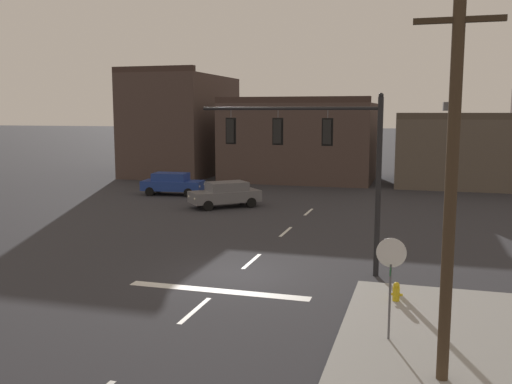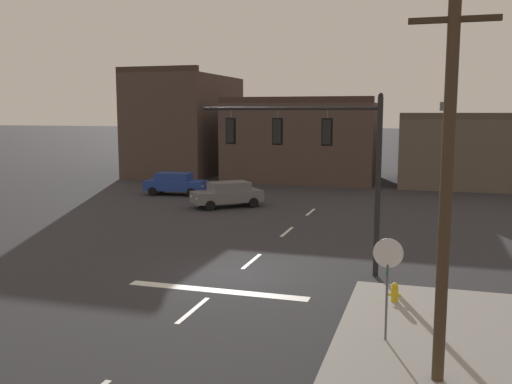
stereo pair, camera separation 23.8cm
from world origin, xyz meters
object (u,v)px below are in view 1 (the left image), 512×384
at_px(fire_hydrant, 396,295).
at_px(signal_mast_near_side, 318,149).
at_px(car_lot_nearside, 172,183).
at_px(car_lot_middle, 225,194).
at_px(utility_pole, 452,158).
at_px(stop_sign, 391,264).

bearing_deg(fire_hydrant, signal_mast_near_side, 133.74).
relative_size(signal_mast_near_side, fire_hydrant, 9.24).
distance_m(car_lot_nearside, car_lot_middle, 6.85).
height_order(utility_pole, fire_hydrant, utility_pole).
bearing_deg(utility_pole, car_lot_middle, 120.70).
xyz_separation_m(car_lot_nearside, fire_hydrant, (16.82, -20.13, -0.53)).
distance_m(signal_mast_near_side, utility_pole, 9.29).
relative_size(car_lot_nearside, fire_hydrant, 6.10).
bearing_deg(car_lot_middle, fire_hydrant, -54.92).
bearing_deg(car_lot_middle, signal_mast_near_side, -57.46).
relative_size(signal_mast_near_side, stop_sign, 2.45).
xyz_separation_m(car_lot_middle, fire_hydrant, (11.29, -16.08, -0.53)).
distance_m(car_lot_middle, fire_hydrant, 19.66).
bearing_deg(stop_sign, utility_pole, -55.38).
bearing_deg(fire_hydrant, car_lot_nearside, 129.89).
bearing_deg(stop_sign, car_lot_middle, 120.31).
xyz_separation_m(signal_mast_near_side, car_lot_nearside, (-13.73, 16.90, -3.77)).
bearing_deg(utility_pole, fire_hydrant, 103.75).
xyz_separation_m(signal_mast_near_side, car_lot_middle, (-8.20, 12.85, -3.77)).
height_order(car_lot_nearside, utility_pole, utility_pole).
bearing_deg(car_lot_nearside, car_lot_middle, -36.20).
bearing_deg(signal_mast_near_side, car_lot_middle, 122.54).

